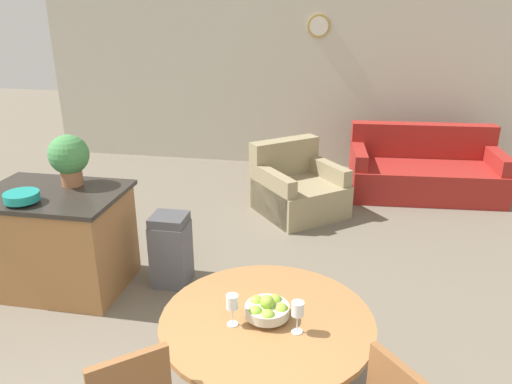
% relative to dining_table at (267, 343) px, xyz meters
% --- Properties ---
extents(wall_back, '(8.00, 0.09, 2.70)m').
position_rel_dining_table_xyz_m(wall_back, '(-0.36, 5.25, 0.77)').
color(wall_back, beige).
rests_on(wall_back, ground_plane).
extents(dining_table, '(1.25, 1.25, 0.75)m').
position_rel_dining_table_xyz_m(dining_table, '(0.00, 0.00, 0.00)').
color(dining_table, '#9E6B3D').
rests_on(dining_table, ground_plane).
extents(fruit_bowl, '(0.26, 0.26, 0.15)m').
position_rel_dining_table_xyz_m(fruit_bowl, '(0.00, -0.00, 0.24)').
color(fruit_bowl, '#B7B29E').
rests_on(fruit_bowl, dining_table).
extents(wine_glass_left, '(0.07, 0.07, 0.19)m').
position_rel_dining_table_xyz_m(wine_glass_left, '(-0.18, -0.09, 0.31)').
color(wine_glass_left, silver).
rests_on(wine_glass_left, dining_table).
extents(wine_glass_right, '(0.07, 0.07, 0.19)m').
position_rel_dining_table_xyz_m(wine_glass_right, '(0.18, -0.09, 0.31)').
color(wine_glass_right, silver).
rests_on(wine_glass_right, dining_table).
extents(kitchen_island, '(1.22, 0.88, 0.92)m').
position_rel_dining_table_xyz_m(kitchen_island, '(-2.09, 1.22, -0.12)').
color(kitchen_island, '#9E6B3D').
rests_on(kitchen_island, ground_plane).
extents(teal_bowl, '(0.28, 0.28, 0.09)m').
position_rel_dining_table_xyz_m(teal_bowl, '(-2.17, 0.96, 0.40)').
color(teal_bowl, teal).
rests_on(teal_bowl, kitchen_island).
extents(potted_plant, '(0.35, 0.35, 0.46)m').
position_rel_dining_table_xyz_m(potted_plant, '(-1.99, 1.43, 0.60)').
color(potted_plant, '#A36642').
rests_on(potted_plant, kitchen_island).
extents(trash_bin, '(0.32, 0.30, 0.68)m').
position_rel_dining_table_xyz_m(trash_bin, '(-1.12, 1.44, -0.24)').
color(trash_bin, '#56565B').
rests_on(trash_bin, ground_plane).
extents(couch, '(2.00, 1.11, 0.88)m').
position_rel_dining_table_xyz_m(couch, '(1.46, 4.26, -0.28)').
color(couch, maroon).
rests_on(couch, ground_plane).
extents(armchair, '(1.29, 1.30, 0.85)m').
position_rel_dining_table_xyz_m(armchair, '(-0.16, 3.32, -0.29)').
color(armchair, '#998966').
rests_on(armchair, ground_plane).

